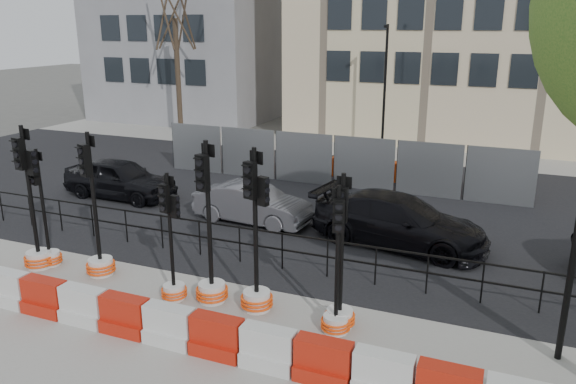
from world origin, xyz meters
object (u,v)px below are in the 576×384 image
at_px(traffic_signal_a, 47,242).
at_px(traffic_signal_d, 173,271).
at_px(traffic_signal_h, 336,304).
at_px(car_a, 120,178).
at_px(car_c, 399,221).

distance_m(traffic_signal_a, traffic_signal_d, 4.05).
distance_m(traffic_signal_a, traffic_signal_h, 7.85).
bearing_deg(car_a, traffic_signal_a, -157.44).
bearing_deg(traffic_signal_h, car_c, 70.59).
xyz_separation_m(traffic_signal_h, car_c, (0.19, 5.16, 0.08)).
relative_size(traffic_signal_d, traffic_signal_h, 0.96).
relative_size(traffic_signal_a, traffic_signal_h, 1.00).
distance_m(traffic_signal_h, car_c, 5.16).
height_order(traffic_signal_a, traffic_signal_d, traffic_signal_a).
bearing_deg(car_c, traffic_signal_h, -172.76).
bearing_deg(traffic_signal_d, traffic_signal_h, 10.89).
bearing_deg(car_c, car_a, 95.22).
relative_size(traffic_signal_d, car_c, 0.57).
xyz_separation_m(traffic_signal_a, car_c, (8.03, 4.83, 0.08)).
relative_size(traffic_signal_a, car_a, 0.73).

